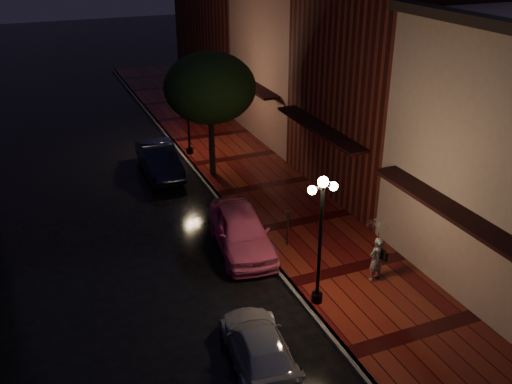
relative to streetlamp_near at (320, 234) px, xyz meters
name	(u,v)px	position (x,y,z in m)	size (l,w,h in m)	color
ground	(248,236)	(-0.35, 5.00, -2.60)	(120.00, 120.00, 0.00)	black
sidewalk	(300,223)	(1.90, 5.00, -2.53)	(4.50, 60.00, 0.15)	#420B0C
curb	(248,234)	(-0.35, 5.00, -2.53)	(0.25, 60.00, 0.15)	#595451
storefront_mid	(384,68)	(6.65, 7.00, 2.90)	(5.00, 8.00, 11.00)	#511914
storefront_far	(298,56)	(6.65, 15.00, 1.90)	(5.00, 8.00, 9.00)	#8C5951
storefront_extra	(234,20)	(6.65, 25.00, 2.40)	(5.00, 12.00, 10.00)	#511914
streetlamp_near	(320,234)	(0.00, 0.00, 0.00)	(0.96, 0.36, 4.31)	black
streetlamp_far	(188,108)	(0.00, 14.00, 0.00)	(0.96, 0.36, 4.31)	black
street_tree	(210,90)	(0.26, 10.99, 1.64)	(4.16, 4.16, 5.80)	black
pink_car	(241,231)	(-0.95, 4.13, -1.81)	(1.85, 4.61, 1.57)	pink
navy_car	(159,159)	(-2.01, 12.34, -1.87)	(1.55, 4.45, 1.47)	black
silver_car	(259,346)	(-2.72, -1.70, -2.04)	(1.58, 3.88, 1.13)	#B2B3BB
woman_with_umbrella	(378,241)	(2.36, 0.35, -0.98)	(0.92, 0.94, 2.22)	silver
parking_meter	(288,225)	(0.65, 3.56, -1.61)	(0.15, 0.14, 1.39)	black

